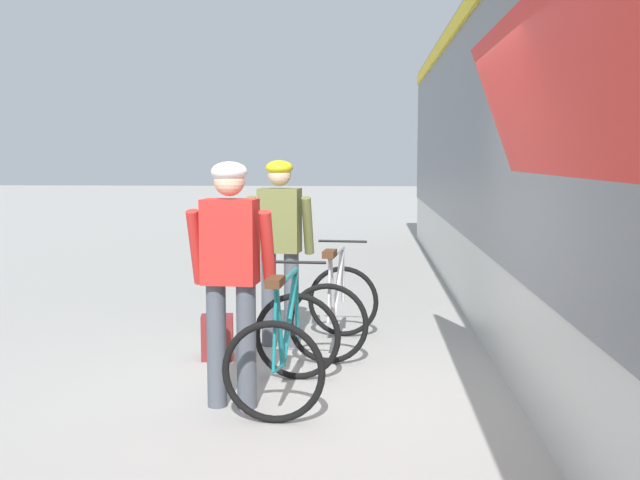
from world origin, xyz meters
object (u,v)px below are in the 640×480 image
at_px(bicycle_near_teal, 286,347).
at_px(bicycle_far_silver, 336,307).
at_px(cyclist_far_in_olive, 280,236).
at_px(backpack_on_platform, 217,337).
at_px(cyclist_near_in_red, 230,262).

height_order(bicycle_near_teal, bicycle_far_silver, same).
bearing_deg(cyclist_far_in_olive, backpack_on_platform, -133.99).
bearing_deg(cyclist_far_in_olive, bicycle_near_teal, -81.94).
height_order(cyclist_near_in_red, backpack_on_platform, cyclist_near_in_red).
bearing_deg(cyclist_near_in_red, backpack_on_platform, 105.81).
xyz_separation_m(cyclist_near_in_red, backpack_on_platform, (-0.36, 1.26, -0.85)).
height_order(cyclist_near_in_red, bicycle_far_silver, cyclist_near_in_red).
bearing_deg(cyclist_far_in_olive, bicycle_far_silver, -10.14).
distance_m(cyclist_far_in_olive, backpack_on_platform, 1.12).
relative_size(bicycle_far_silver, backpack_on_platform, 2.83).
xyz_separation_m(bicycle_far_silver, backpack_on_platform, (-1.04, -0.43, -0.20)).
xyz_separation_m(cyclist_far_in_olive, bicycle_far_silver, (0.53, -0.10, -0.65)).
bearing_deg(cyclist_near_in_red, bicycle_far_silver, 67.96).
bearing_deg(backpack_on_platform, cyclist_near_in_red, -82.94).
bearing_deg(bicycle_far_silver, bicycle_near_teal, -101.60).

